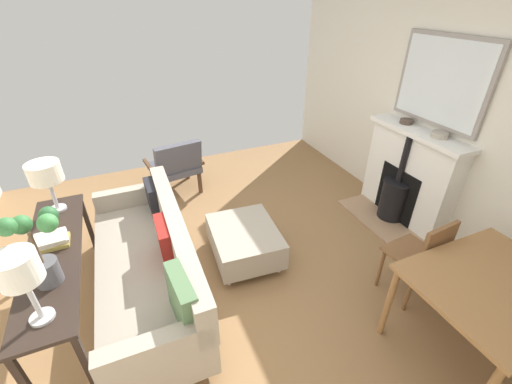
{
  "coord_description": "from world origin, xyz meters",
  "views": [
    {
      "loc": [
        0.7,
        2.39,
        2.42
      ],
      "look_at": [
        -0.34,
        -0.03,
        0.8
      ],
      "focal_mm": 23.12,
      "sensor_mm": 36.0,
      "label": 1
    }
  ],
  "objects_px": {
    "table_lamp_near_end": "(45,174)",
    "dining_chair_near_fireplace": "(423,254)",
    "mantel_bowl_far": "(440,134)",
    "book_stack": "(52,241)",
    "mantel_bowl_near": "(407,121)",
    "armchair_accent": "(176,165)",
    "fireplace": "(406,181)",
    "ottoman": "(245,240)",
    "table_lamp_far_end": "(19,272)",
    "sofa": "(151,265)",
    "potted_plant": "(34,244)",
    "dining_table": "(494,293)",
    "console_table": "(56,261)"
  },
  "relations": [
    {
      "from": "table_lamp_near_end",
      "to": "dining_chair_near_fireplace",
      "type": "xyz_separation_m",
      "value": [
        -2.79,
        1.6,
        -0.57
      ]
    },
    {
      "from": "mantel_bowl_far",
      "to": "book_stack",
      "type": "relative_size",
      "value": 0.66
    },
    {
      "from": "mantel_bowl_near",
      "to": "armchair_accent",
      "type": "height_order",
      "value": "mantel_bowl_near"
    },
    {
      "from": "mantel_bowl_near",
      "to": "book_stack",
      "type": "distance_m",
      "value": 3.69
    },
    {
      "from": "fireplace",
      "to": "mantel_bowl_near",
      "type": "bearing_deg",
      "value": -100.17
    },
    {
      "from": "ottoman",
      "to": "armchair_accent",
      "type": "bearing_deg",
      "value": -77.18
    },
    {
      "from": "table_lamp_near_end",
      "to": "table_lamp_far_end",
      "type": "bearing_deg",
      "value": 90.0
    },
    {
      "from": "sofa",
      "to": "book_stack",
      "type": "relative_size",
      "value": 7.96
    },
    {
      "from": "mantel_bowl_near",
      "to": "ottoman",
      "type": "distance_m",
      "value": 2.27
    },
    {
      "from": "armchair_accent",
      "to": "potted_plant",
      "type": "distance_m",
      "value": 2.43
    },
    {
      "from": "dining_chair_near_fireplace",
      "to": "armchair_accent",
      "type": "bearing_deg",
      "value": -59.74
    },
    {
      "from": "mantel_bowl_far",
      "to": "potted_plant",
      "type": "distance_m",
      "value": 3.65
    },
    {
      "from": "mantel_bowl_far",
      "to": "dining_chair_near_fireplace",
      "type": "height_order",
      "value": "mantel_bowl_far"
    },
    {
      "from": "table_lamp_near_end",
      "to": "potted_plant",
      "type": "relative_size",
      "value": 0.73
    },
    {
      "from": "mantel_bowl_near",
      "to": "dining_chair_near_fireplace",
      "type": "distance_m",
      "value": 1.66
    },
    {
      "from": "dining_table",
      "to": "sofa",
      "type": "bearing_deg",
      "value": -35.95
    },
    {
      "from": "armchair_accent",
      "to": "dining_table",
      "type": "bearing_deg",
      "value": 115.5
    },
    {
      "from": "table_lamp_far_end",
      "to": "fireplace",
      "type": "bearing_deg",
      "value": -169.11
    },
    {
      "from": "table_lamp_far_end",
      "to": "table_lamp_near_end",
      "type": "bearing_deg",
      "value": -90.0
    },
    {
      "from": "console_table",
      "to": "table_lamp_far_end",
      "type": "xyz_separation_m",
      "value": [
        0.0,
        0.63,
        0.47
      ]
    },
    {
      "from": "sofa",
      "to": "ottoman",
      "type": "bearing_deg",
      "value": -172.2
    },
    {
      "from": "book_stack",
      "to": "mantel_bowl_far",
      "type": "bearing_deg",
      "value": 175.9
    },
    {
      "from": "fireplace",
      "to": "table_lamp_near_end",
      "type": "relative_size",
      "value": 2.62
    },
    {
      "from": "mantel_bowl_far",
      "to": "table_lamp_near_end",
      "type": "relative_size",
      "value": 0.36
    },
    {
      "from": "mantel_bowl_far",
      "to": "table_lamp_far_end",
      "type": "distance_m",
      "value": 3.69
    },
    {
      "from": "sofa",
      "to": "armchair_accent",
      "type": "xyz_separation_m",
      "value": [
        -0.58,
        -1.7,
        0.09
      ]
    },
    {
      "from": "table_lamp_near_end",
      "to": "book_stack",
      "type": "relative_size",
      "value": 1.81
    },
    {
      "from": "ottoman",
      "to": "potted_plant",
      "type": "bearing_deg",
      "value": 15.55
    },
    {
      "from": "mantel_bowl_far",
      "to": "dining_table",
      "type": "height_order",
      "value": "mantel_bowl_far"
    },
    {
      "from": "table_lamp_near_end",
      "to": "sofa",
      "type": "bearing_deg",
      "value": 136.23
    },
    {
      "from": "fireplace",
      "to": "ottoman",
      "type": "bearing_deg",
      "value": -1.56
    },
    {
      "from": "table_lamp_near_end",
      "to": "console_table",
      "type": "bearing_deg",
      "value": 90.0
    },
    {
      "from": "ottoman",
      "to": "dining_chair_near_fireplace",
      "type": "distance_m",
      "value": 1.64
    },
    {
      "from": "fireplace",
      "to": "sofa",
      "type": "bearing_deg",
      "value": 1.41
    },
    {
      "from": "sofa",
      "to": "dining_chair_near_fireplace",
      "type": "xyz_separation_m",
      "value": [
        -2.13,
        0.96,
        0.17
      ]
    },
    {
      "from": "mantel_bowl_far",
      "to": "book_stack",
      "type": "xyz_separation_m",
      "value": [
        3.67,
        -0.26,
        -0.39
      ]
    },
    {
      "from": "console_table",
      "to": "ottoman",
      "type": "bearing_deg",
      "value": -175.7
    },
    {
      "from": "ottoman",
      "to": "table_lamp_far_end",
      "type": "bearing_deg",
      "value": 25.16
    },
    {
      "from": "dining_chair_near_fireplace",
      "to": "book_stack",
      "type": "bearing_deg",
      "value": -21.05
    },
    {
      "from": "table_lamp_far_end",
      "to": "book_stack",
      "type": "bearing_deg",
      "value": -89.73
    },
    {
      "from": "sofa",
      "to": "console_table",
      "type": "height_order",
      "value": "sofa"
    },
    {
      "from": "console_table",
      "to": "dining_chair_near_fireplace",
      "type": "bearing_deg",
      "value": 160.9
    },
    {
      "from": "ottoman",
      "to": "dining_table",
      "type": "distance_m",
      "value": 2.09
    },
    {
      "from": "table_lamp_near_end",
      "to": "potted_plant",
      "type": "bearing_deg",
      "value": 91.2
    },
    {
      "from": "ottoman",
      "to": "fireplace",
      "type": "bearing_deg",
      "value": 178.44
    },
    {
      "from": "mantel_bowl_near",
      "to": "table_lamp_near_end",
      "type": "bearing_deg",
      "value": -5.23
    },
    {
      "from": "armchair_accent",
      "to": "console_table",
      "type": "xyz_separation_m",
      "value": [
        1.24,
        1.69,
        0.2
      ]
    },
    {
      "from": "fireplace",
      "to": "book_stack",
      "type": "xyz_separation_m",
      "value": [
        3.62,
        -0.04,
        0.26
      ]
    },
    {
      "from": "ottoman",
      "to": "book_stack",
      "type": "relative_size",
      "value": 3.26
    },
    {
      "from": "dining_table",
      "to": "dining_chair_near_fireplace",
      "type": "xyz_separation_m",
      "value": [
        -0.01,
        -0.58,
        -0.13
      ]
    }
  ]
}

